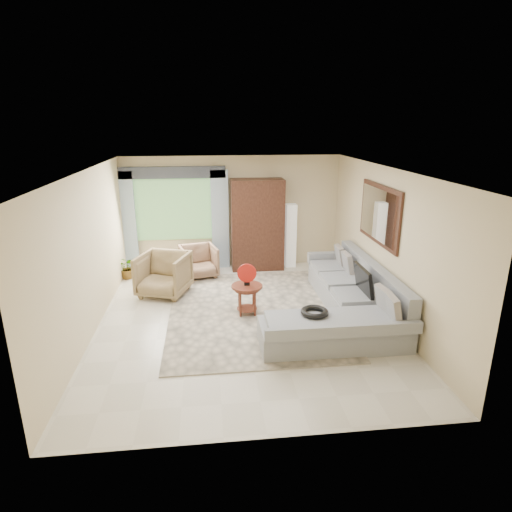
{
  "coord_description": "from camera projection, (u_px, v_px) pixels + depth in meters",
  "views": [
    {
      "loc": [
        -0.57,
        -6.84,
        3.34
      ],
      "look_at": [
        0.25,
        0.35,
        1.05
      ],
      "focal_mm": 30.0,
      "sensor_mm": 36.0,
      "label": 1
    }
  ],
  "objects": [
    {
      "name": "red_disc",
      "position": [
        247.0,
        273.0,
        7.51
      ],
      "size": [
        0.34,
        0.08,
        0.34
      ],
      "primitive_type": "cylinder",
      "rotation": [
        1.57,
        0.0,
        -0.16
      ],
      "color": "red",
      "rests_on": "coffee_table"
    },
    {
      "name": "armoire",
      "position": [
        257.0,
        225.0,
        9.87
      ],
      "size": [
        1.2,
        0.55,
        2.1
      ],
      "primitive_type": "cube",
      "color": "black",
      "rests_on": "ground"
    },
    {
      "name": "sectional_sofa",
      "position": [
        346.0,
        304.0,
        7.49
      ],
      "size": [
        2.3,
        3.46,
        0.9
      ],
      "color": "#93969A",
      "rests_on": "ground"
    },
    {
      "name": "potted_plant",
      "position": [
        128.0,
        268.0,
        9.42
      ],
      "size": [
        0.57,
        0.53,
        0.5
      ],
      "primitive_type": "imported",
      "rotation": [
        0.0,
        0.0,
        -0.38
      ],
      "color": "#999999",
      "rests_on": "ground"
    },
    {
      "name": "armchair_left",
      "position": [
        164.0,
        274.0,
        8.5
      ],
      "size": [
        1.16,
        1.18,
        0.85
      ],
      "primitive_type": "imported",
      "rotation": [
        0.0,
        0.0,
        -0.33
      ],
      "color": "olive",
      "rests_on": "ground"
    },
    {
      "name": "area_rug",
      "position": [
        252.0,
        310.0,
        7.87
      ],
      "size": [
        3.01,
        4.01,
        0.02
      ],
      "primitive_type": "cube",
      "rotation": [
        0.0,
        0.0,
        0.0
      ],
      "color": "#C5B49B",
      "rests_on": "ground"
    },
    {
      "name": "floor_lamp",
      "position": [
        291.0,
        236.0,
        10.1
      ],
      "size": [
        0.24,
        0.24,
        1.5
      ],
      "primitive_type": "cube",
      "color": "silver",
      "rests_on": "ground"
    },
    {
      "name": "wall_mirror",
      "position": [
        379.0,
        214.0,
        7.62
      ],
      "size": [
        0.05,
        1.7,
        1.05
      ],
      "color": "black",
      "rests_on": "wall_right"
    },
    {
      "name": "ground",
      "position": [
        244.0,
        319.0,
        7.55
      ],
      "size": [
        6.0,
        6.0,
        0.0
      ],
      "primitive_type": "plane",
      "color": "silver",
      "rests_on": "ground"
    },
    {
      "name": "armchair_right",
      "position": [
        199.0,
        261.0,
        9.51
      ],
      "size": [
        0.92,
        0.94,
        0.71
      ],
      "primitive_type": "imported",
      "rotation": [
        0.0,
        0.0,
        0.25
      ],
      "color": "brown",
      "rests_on": "ground"
    },
    {
      "name": "coffee_table",
      "position": [
        247.0,
        299.0,
        7.66
      ],
      "size": [
        0.56,
        0.56,
        0.56
      ],
      "rotation": [
        0.0,
        0.0,
        0.25
      ],
      "color": "#531F16",
      "rests_on": "ground"
    },
    {
      "name": "valance",
      "position": [
        171.0,
        172.0,
        9.47
      ],
      "size": [
        2.4,
        0.12,
        0.26
      ],
      "primitive_type": "cube",
      "color": "#1E232D",
      "rests_on": "wall_back"
    },
    {
      "name": "curtain_right",
      "position": [
        220.0,
        220.0,
        9.9
      ],
      "size": [
        0.4,
        0.08,
        2.3
      ],
      "primitive_type": "cube",
      "color": "#9EB7CC",
      "rests_on": "ground"
    },
    {
      "name": "window",
      "position": [
        174.0,
        210.0,
        9.79
      ],
      "size": [
        1.8,
        0.04,
        1.4
      ],
      "primitive_type": "cube",
      "color": "#669E59",
      "rests_on": "wall_back"
    },
    {
      "name": "tv_screen",
      "position": [
        363.0,
        280.0,
        7.35
      ],
      "size": [
        0.14,
        0.74,
        0.48
      ],
      "primitive_type": "cube",
      "rotation": [
        0.0,
        -0.17,
        0.0
      ],
      "color": "black",
      "rests_on": "sectional_sofa"
    },
    {
      "name": "garden_hose",
      "position": [
        315.0,
        312.0,
        6.55
      ],
      "size": [
        0.43,
        0.43,
        0.09
      ],
      "primitive_type": "torus",
      "color": "black",
      "rests_on": "sectional_sofa"
    },
    {
      "name": "curtain_left",
      "position": [
        127.0,
        222.0,
        9.67
      ],
      "size": [
        0.4,
        0.08,
        2.3
      ],
      "primitive_type": "cube",
      "color": "#9EB7CC",
      "rests_on": "ground"
    }
  ]
}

